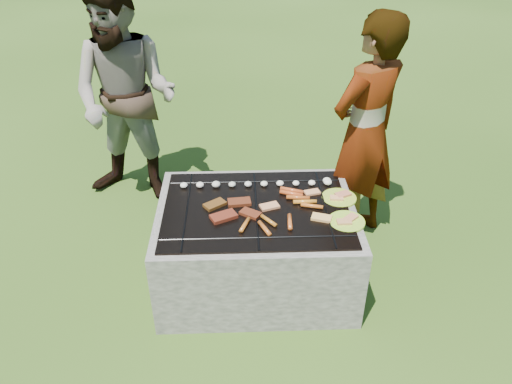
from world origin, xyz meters
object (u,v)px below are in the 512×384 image
Objects in this scene: fire_pit at (256,247)px; plate_near at (347,221)px; plate_far at (339,198)px; bystander at (126,98)px; cook at (365,134)px.

plate_near is at bearing -16.90° from fire_pit.
plate_near is at bearing -90.21° from plate_far.
plate_near is 2.08m from bystander.
plate_near is at bearing -24.25° from bystander.
bystander is at bearing 131.20° from fire_pit.
plate_far is (0.56, 0.10, 0.33)m from fire_pit.
fire_pit is 1.66m from bystander.
bystander is at bearing -53.09° from cook.
bystander is at bearing 146.17° from plate_far.
fire_pit is at bearing -169.89° from plate_far.
plate_near is 0.79m from cook.
plate_near is (-0.00, -0.27, -0.00)m from plate_far.
cook reaches higher than plate_near.
plate_far is at bearing 26.68° from cook.
plate_far is 0.27m from plate_near.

